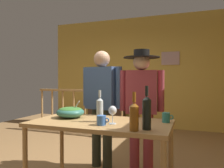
# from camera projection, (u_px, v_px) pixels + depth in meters

# --- Properties ---
(back_wall) EXTENTS (4.94, 0.10, 2.84)m
(back_wall) POSITION_uv_depth(u_px,v_px,m) (140.00, 72.00, 5.74)
(back_wall) COLOR gold
(back_wall) RESTS_ON ground_plane
(framed_picture) EXTENTS (0.43, 0.03, 0.32)m
(framed_picture) POSITION_uv_depth(u_px,v_px,m) (170.00, 58.00, 5.41)
(framed_picture) COLOR #B7918E
(stair_railing) EXTENTS (2.47, 0.10, 1.05)m
(stair_railing) POSITION_uv_depth(u_px,v_px,m) (99.00, 107.00, 4.94)
(stair_railing) COLOR #B2844C
(stair_railing) RESTS_ON ground_plane
(tv_console) EXTENTS (0.90, 0.40, 0.49)m
(tv_console) POSITION_uv_depth(u_px,v_px,m) (107.00, 117.00, 5.71)
(tv_console) COLOR #38281E
(tv_console) RESTS_ON ground_plane
(flat_screen_tv) EXTENTS (0.50, 0.12, 0.38)m
(flat_screen_tv) POSITION_uv_depth(u_px,v_px,m) (106.00, 99.00, 5.67)
(flat_screen_tv) COLOR black
(flat_screen_tv) RESTS_ON tv_console
(serving_table) EXTENTS (1.46, 0.75, 0.79)m
(serving_table) POSITION_uv_depth(u_px,v_px,m) (100.00, 129.00, 2.31)
(serving_table) COLOR #B2844C
(serving_table) RESTS_ON ground_plane
(salad_bowl) EXTENTS (0.32, 0.32, 0.20)m
(salad_bowl) POSITION_uv_depth(u_px,v_px,m) (70.00, 112.00, 2.53)
(salad_bowl) COLOR #337060
(salad_bowl) RESTS_ON serving_table
(wine_glass) EXTENTS (0.08, 0.08, 0.18)m
(wine_glass) POSITION_uv_depth(u_px,v_px,m) (113.00, 111.00, 2.17)
(wine_glass) COLOR silver
(wine_glass) RESTS_ON serving_table
(wine_bottle_dark) EXTENTS (0.08, 0.08, 0.39)m
(wine_bottle_dark) POSITION_uv_depth(u_px,v_px,m) (147.00, 112.00, 1.93)
(wine_bottle_dark) COLOR black
(wine_bottle_dark) RESTS_ON serving_table
(wine_bottle_amber) EXTENTS (0.08, 0.08, 0.33)m
(wine_bottle_amber) POSITION_uv_depth(u_px,v_px,m) (134.00, 116.00, 1.88)
(wine_bottle_amber) COLOR brown
(wine_bottle_amber) RESTS_ON serving_table
(wine_bottle_clear) EXTENTS (0.07, 0.07, 0.33)m
(wine_bottle_clear) POSITION_uv_depth(u_px,v_px,m) (100.00, 109.00, 2.28)
(wine_bottle_clear) COLOR silver
(wine_bottle_clear) RESTS_ON serving_table
(mug_blue) EXTENTS (0.13, 0.09, 0.09)m
(mug_blue) POSITION_uv_depth(u_px,v_px,m) (102.00, 120.00, 2.12)
(mug_blue) COLOR #3866B2
(mug_blue) RESTS_ON serving_table
(mug_teal) EXTENTS (0.12, 0.08, 0.10)m
(mug_teal) POSITION_uv_depth(u_px,v_px,m) (166.00, 117.00, 2.25)
(mug_teal) COLOR teal
(mug_teal) RESTS_ON serving_table
(person_standing_left) EXTENTS (0.62, 0.29, 1.63)m
(person_standing_left) POSITION_uv_depth(u_px,v_px,m) (102.00, 98.00, 3.07)
(person_standing_left) COLOR #2D3323
(person_standing_left) RESTS_ON ground_plane
(person_standing_right) EXTENTS (0.58, 0.47, 1.62)m
(person_standing_right) POSITION_uv_depth(u_px,v_px,m) (141.00, 100.00, 2.88)
(person_standing_right) COLOR #9E3842
(person_standing_right) RESTS_ON ground_plane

